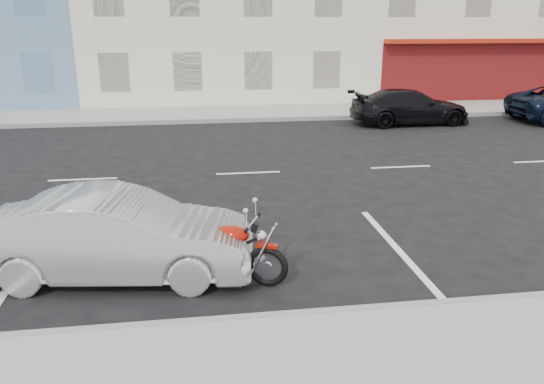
{
  "coord_description": "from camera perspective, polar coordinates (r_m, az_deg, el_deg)",
  "views": [
    {
      "loc": [
        -3.24,
        -12.74,
        3.63
      ],
      "look_at": [
        -1.99,
        -4.07,
        0.8
      ],
      "focal_mm": 35.0,
      "sensor_mm": 36.0,
      "label": 1
    }
  ],
  "objects": [
    {
      "name": "ground",
      "position": [
        13.64,
        5.83,
        2.37
      ],
      "size": [
        120.0,
        120.0,
        0.0
      ],
      "primitive_type": "plane",
      "color": "black",
      "rests_on": "ground"
    },
    {
      "name": "sidewalk_far",
      "position": [
        21.8,
        -12.87,
        8.08
      ],
      "size": [
        80.0,
        3.4,
        0.15
      ],
      "primitive_type": "cube",
      "color": "gray",
      "rests_on": "ground"
    },
    {
      "name": "curb_near",
      "position": [
        6.97,
        -22.3,
        -14.18
      ],
      "size": [
        80.0,
        0.12,
        0.16
      ],
      "primitive_type": "cube",
      "color": "gray",
      "rests_on": "ground"
    },
    {
      "name": "curb_far",
      "position": [
        20.13,
        -13.22,
        7.28
      ],
      "size": [
        80.0,
        0.12,
        0.16
      ],
      "primitive_type": "cube",
      "color": "gray",
      "rests_on": "ground"
    },
    {
      "name": "motorcycle",
      "position": [
        7.54,
        -0.32,
        -7.08
      ],
      "size": [
        1.83,
        0.92,
        0.97
      ],
      "rotation": [
        0.0,
        0.0,
        -0.39
      ],
      "color": "black",
      "rests_on": "ground"
    },
    {
      "name": "sedan_silver",
      "position": [
        8.07,
        -16.29,
        -4.56
      ],
      "size": [
        4.07,
        1.86,
        1.29
      ],
      "primitive_type": "imported",
      "rotation": [
        0.0,
        0.0,
        1.44
      ],
      "color": "#A0A3A7",
      "rests_on": "ground"
    },
    {
      "name": "car_far",
      "position": [
        20.33,
        14.6,
        8.86
      ],
      "size": [
        4.42,
        1.92,
        1.27
      ],
      "primitive_type": "imported",
      "rotation": [
        0.0,
        0.0,
        1.6
      ],
      "color": "black",
      "rests_on": "ground"
    }
  ]
}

